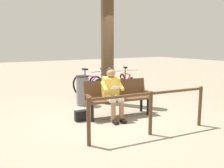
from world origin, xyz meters
TOP-DOWN VIEW (x-y plane):
  - ground_plane at (0.00, 0.00)m, footprint 40.00×40.00m
  - bench at (-0.27, -0.22)m, footprint 1.66×0.73m
  - person_reading at (-0.04, -0.09)m, footprint 0.53×0.81m
  - handbag at (0.66, -0.29)m, footprint 0.31×0.16m
  - tree_trunk at (-0.70, -1.42)m, footprint 0.37×0.37m
  - litter_bin at (0.02, -1.58)m, footprint 0.37×0.37m
  - bicycle_orange at (-1.97, -2.23)m, footprint 0.62×1.63m
  - bicycle_red at (-1.20, -2.21)m, footprint 0.76×1.56m
  - bicycle_black at (-0.60, -2.44)m, footprint 0.59×1.64m
  - railing_fence at (-0.11, 1.18)m, footprint 2.56×0.37m

SIDE VIEW (x-z plane):
  - ground_plane at x=0.00m, z-range 0.00..0.00m
  - handbag at x=0.66m, z-range 0.00..0.24m
  - bicycle_orange at x=-1.97m, z-range -0.11..0.83m
  - bicycle_red at x=-1.20m, z-range -0.11..0.83m
  - bicycle_black at x=-0.60m, z-range -0.11..0.83m
  - litter_bin at x=0.02m, z-range 0.00..0.85m
  - bench at x=-0.27m, z-range 0.07..0.94m
  - railing_fence at x=-0.11m, z-range 0.15..1.00m
  - person_reading at x=-0.04m, z-range 0.06..1.27m
  - tree_trunk at x=-0.70m, z-range 0.00..3.37m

